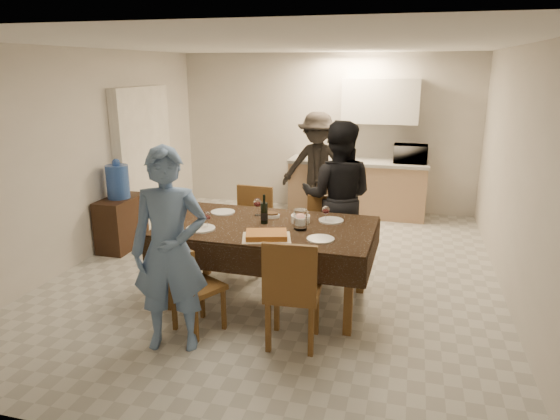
{
  "coord_description": "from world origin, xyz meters",
  "views": [
    {
      "loc": [
        1.44,
        -5.38,
        2.38
      ],
      "look_at": [
        0.08,
        -0.3,
        0.86
      ],
      "focal_mm": 32.0,
      "sensor_mm": 36.0,
      "label": 1
    }
  ],
  "objects_px": {
    "console": "(122,223)",
    "savoury_tart": "(266,235)",
    "person_near": "(170,251)",
    "water_pitcher": "(300,220)",
    "microwave": "(411,154)",
    "dining_table": "(268,229)",
    "wine_bottle": "(264,209)",
    "person_kitchen": "(317,167)",
    "water_jug": "(118,182)",
    "person_far": "(337,197)"
  },
  "relations": [
    {
      "from": "wine_bottle",
      "to": "dining_table",
      "type": "bearing_deg",
      "value": -45.0
    },
    {
      "from": "water_jug",
      "to": "person_near",
      "type": "bearing_deg",
      "value": -48.98
    },
    {
      "from": "microwave",
      "to": "person_near",
      "type": "xyz_separation_m",
      "value": [
        -1.89,
        -4.5,
        -0.17
      ]
    },
    {
      "from": "person_near",
      "to": "savoury_tart",
      "type": "bearing_deg",
      "value": 30.75
    },
    {
      "from": "water_jug",
      "to": "wine_bottle",
      "type": "distance_m",
      "value": 2.5
    },
    {
      "from": "console",
      "to": "savoury_tart",
      "type": "xyz_separation_m",
      "value": [
        2.46,
        -1.41,
        0.51
      ]
    },
    {
      "from": "person_far",
      "to": "person_kitchen",
      "type": "distance_m",
      "value": 2.05
    },
    {
      "from": "savoury_tart",
      "to": "microwave",
      "type": "bearing_deg",
      "value": 72.01
    },
    {
      "from": "person_kitchen",
      "to": "water_pitcher",
      "type": "bearing_deg",
      "value": -82.28
    },
    {
      "from": "water_jug",
      "to": "water_pitcher",
      "type": "distance_m",
      "value": 2.91
    },
    {
      "from": "person_near",
      "to": "person_kitchen",
      "type": "height_order",
      "value": "person_near"
    },
    {
      "from": "person_near",
      "to": "water_pitcher",
      "type": "bearing_deg",
      "value": 32.9
    },
    {
      "from": "dining_table",
      "to": "console",
      "type": "relative_size",
      "value": 2.86
    },
    {
      "from": "dining_table",
      "to": "person_kitchen",
      "type": "xyz_separation_m",
      "value": [
        -0.06,
        3.0,
        0.06
      ]
    },
    {
      "from": "wine_bottle",
      "to": "person_near",
      "type": "height_order",
      "value": "person_near"
    },
    {
      "from": "console",
      "to": "person_far",
      "type": "distance_m",
      "value": 2.96
    },
    {
      "from": "water_jug",
      "to": "water_pitcher",
      "type": "bearing_deg",
      "value": -21.68
    },
    {
      "from": "person_near",
      "to": "person_kitchen",
      "type": "distance_m",
      "value": 4.08
    },
    {
      "from": "savoury_tart",
      "to": "microwave",
      "type": "distance_m",
      "value": 4.03
    },
    {
      "from": "water_jug",
      "to": "person_kitchen",
      "type": "relative_size",
      "value": 0.26
    },
    {
      "from": "dining_table",
      "to": "person_kitchen",
      "type": "bearing_deg",
      "value": 92.3
    },
    {
      "from": "dining_table",
      "to": "person_far",
      "type": "distance_m",
      "value": 1.19
    },
    {
      "from": "microwave",
      "to": "person_far",
      "type": "xyz_separation_m",
      "value": [
        -0.79,
        -2.4,
        -0.16
      ]
    },
    {
      "from": "dining_table",
      "to": "savoury_tart",
      "type": "height_order",
      "value": "savoury_tart"
    },
    {
      "from": "person_far",
      "to": "microwave",
      "type": "bearing_deg",
      "value": -109.68
    },
    {
      "from": "savoury_tart",
      "to": "person_kitchen",
      "type": "height_order",
      "value": "person_kitchen"
    },
    {
      "from": "wine_bottle",
      "to": "person_kitchen",
      "type": "height_order",
      "value": "person_kitchen"
    },
    {
      "from": "microwave",
      "to": "person_far",
      "type": "relative_size",
      "value": 0.29
    },
    {
      "from": "microwave",
      "to": "person_kitchen",
      "type": "height_order",
      "value": "person_kitchen"
    },
    {
      "from": "dining_table",
      "to": "wine_bottle",
      "type": "relative_size",
      "value": 7.1
    },
    {
      "from": "person_near",
      "to": "water_jug",
      "type": "bearing_deg",
      "value": 115.9
    },
    {
      "from": "microwave",
      "to": "console",
      "type": "bearing_deg",
      "value": 33.24
    },
    {
      "from": "water_jug",
      "to": "person_far",
      "type": "relative_size",
      "value": 0.25
    },
    {
      "from": "person_kitchen",
      "to": "dining_table",
      "type": "bearing_deg",
      "value": -88.79
    },
    {
      "from": "savoury_tart",
      "to": "water_pitcher",
      "type": "bearing_deg",
      "value": 52.85
    },
    {
      "from": "wine_bottle",
      "to": "console",
      "type": "bearing_deg",
      "value": 157.06
    },
    {
      "from": "wine_bottle",
      "to": "microwave",
      "type": "bearing_deg",
      "value": 67.71
    },
    {
      "from": "dining_table",
      "to": "microwave",
      "type": "height_order",
      "value": "microwave"
    },
    {
      "from": "wine_bottle",
      "to": "person_far",
      "type": "bearing_deg",
      "value": 59.04
    },
    {
      "from": "wine_bottle",
      "to": "person_near",
      "type": "bearing_deg",
      "value": -114.44
    },
    {
      "from": "water_pitcher",
      "to": "microwave",
      "type": "relative_size",
      "value": 0.39
    },
    {
      "from": "console",
      "to": "wine_bottle",
      "type": "height_order",
      "value": "wine_bottle"
    },
    {
      "from": "dining_table",
      "to": "savoury_tart",
      "type": "bearing_deg",
      "value": -74.17
    },
    {
      "from": "dining_table",
      "to": "water_jug",
      "type": "relative_size",
      "value": 4.86
    },
    {
      "from": "water_pitcher",
      "to": "person_near",
      "type": "height_order",
      "value": "person_near"
    },
    {
      "from": "wine_bottle",
      "to": "person_near",
      "type": "distance_m",
      "value": 1.21
    },
    {
      "from": "water_jug",
      "to": "person_far",
      "type": "height_order",
      "value": "person_far"
    },
    {
      "from": "console",
      "to": "person_kitchen",
      "type": "xyz_separation_m",
      "value": [
        2.29,
        1.98,
        0.51
      ]
    },
    {
      "from": "dining_table",
      "to": "person_kitchen",
      "type": "distance_m",
      "value": 3.0
    },
    {
      "from": "microwave",
      "to": "savoury_tart",
      "type": "bearing_deg",
      "value": 72.01
    }
  ]
}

